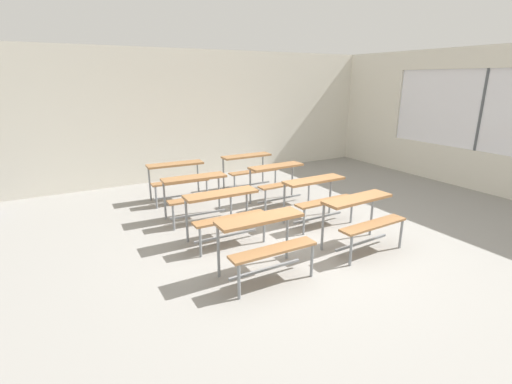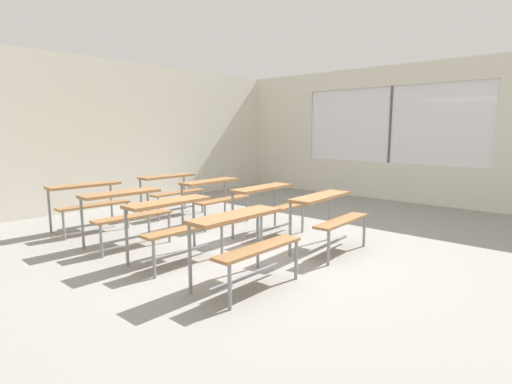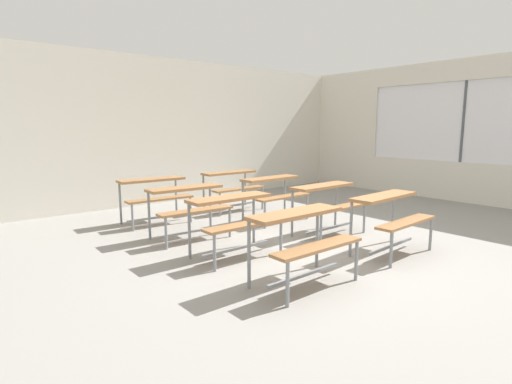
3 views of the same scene
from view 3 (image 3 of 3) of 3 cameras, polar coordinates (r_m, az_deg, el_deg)
name	(u,v)px [view 3 (image 3 of 3)]	position (r m, az deg, el deg)	size (l,w,h in m)	color
ground	(321,254)	(5.29, 9.20, -8.70)	(10.00, 9.00, 0.05)	gray
wall_back	(159,131)	(8.68, -13.64, 8.40)	(10.00, 0.12, 3.00)	silver
wall_right	(495,134)	(9.35, 31.00, 7.07)	(0.12, 9.00, 3.00)	silver
desk_bench_r0c0	(303,230)	(4.08, 6.72, -5.46)	(1.10, 0.59, 0.74)	olive
desk_bench_r0c1	(391,210)	(5.32, 18.76, -2.42)	(1.13, 0.64, 0.74)	olive
desk_bench_r1c0	(235,212)	(4.93, -3.05, -2.83)	(1.10, 0.60, 0.74)	olive
desk_bench_r1c1	(328,197)	(6.01, 10.27, -0.75)	(1.11, 0.60, 0.74)	olive
desk_bench_r2c0	(189,200)	(5.79, -9.59, -1.12)	(1.12, 0.63, 0.74)	olive
desk_bench_r2c1	(275,188)	(6.81, 2.68, 0.56)	(1.12, 0.62, 0.74)	olive
desk_bench_r3c0	(155,190)	(6.84, -14.28, 0.31)	(1.13, 0.64, 0.74)	olive
desk_bench_r3c1	(232,181)	(7.68, -3.38, 1.55)	(1.10, 0.59, 0.74)	olive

